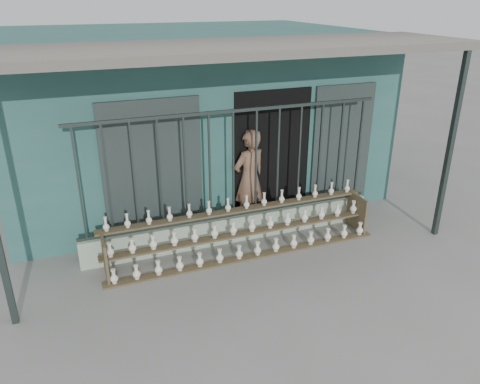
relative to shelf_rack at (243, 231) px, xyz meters
name	(u,v)px	position (x,y,z in m)	size (l,w,h in m)	color
ground	(264,280)	(-0.01, -0.88, -0.36)	(60.00, 60.00, 0.00)	slate
workshop_building	(186,109)	(0.00, 3.35, 1.26)	(7.40, 6.60, 3.21)	#285651
parapet_wall	(234,228)	(-0.01, 0.42, -0.14)	(5.00, 0.20, 0.45)	#A0B49A
security_fence	(233,165)	(-0.01, 0.42, 0.98)	(5.00, 0.04, 1.80)	#283330
shelf_rack	(243,231)	(0.00, 0.00, 0.00)	(4.50, 0.68, 0.85)	brown
elderly_woman	(249,179)	(0.43, 0.81, 0.53)	(0.65, 0.43, 1.79)	brown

